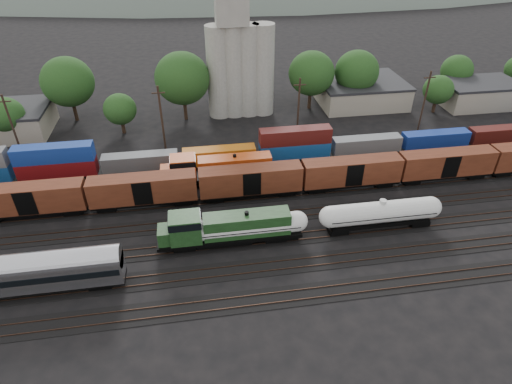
{
  "coord_description": "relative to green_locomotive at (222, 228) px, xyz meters",
  "views": [
    {
      "loc": [
        -6.59,
        -47.27,
        36.73
      ],
      "look_at": [
        1.19,
        2.0,
        3.0
      ],
      "focal_mm": 30.0,
      "sensor_mm": 36.0,
      "label": 1
    }
  ],
  "objects": [
    {
      "name": "passenger_coach",
      "position": [
        -23.47,
        -5.0,
        0.55
      ],
      "size": [
        23.74,
        2.93,
        5.39
      ],
      "color": "silver",
      "rests_on": "ground"
    },
    {
      "name": "tree_band",
      "position": [
        -4.28,
        41.79,
        4.61
      ],
      "size": [
        166.8,
        19.44,
        13.68
      ],
      "color": "black",
      "rests_on": "ground"
    },
    {
      "name": "tank_car_b",
      "position": [
        21.17,
        -0.0,
        -0.12
      ],
      "size": [
        16.91,
        3.03,
        4.43
      ],
      "color": "silver",
      "rests_on": "ground"
    },
    {
      "name": "distant_hills",
      "position": [
        28.22,
        265.0,
        -23.32
      ],
      "size": [
        860.0,
        286.0,
        130.0
      ],
      "color": "#59665B",
      "rests_on": "ground"
    },
    {
      "name": "green_locomotive",
      "position": [
        0.0,
        0.0,
        0.0
      ],
      "size": [
        18.33,
        3.23,
        4.85
      ],
      "color": "black",
      "rests_on": "ground"
    },
    {
      "name": "tank_car_a",
      "position": [
        3.24,
        0.0,
        -0.27
      ],
      "size": [
        15.84,
        2.84,
        4.15
      ],
      "color": "silver",
      "rests_on": "ground"
    },
    {
      "name": "container_wall",
      "position": [
        1.25,
        20.0,
        -0.21
      ],
      "size": [
        178.4,
        2.6,
        5.8
      ],
      "color": "black",
      "rests_on": "ground"
    },
    {
      "name": "ground",
      "position": [
        4.31,
        5.0,
        -2.75
      ],
      "size": [
        600.0,
        600.0,
        0.0
      ],
      "primitive_type": "plane",
      "color": "black"
    },
    {
      "name": "utility_poles",
      "position": [
        4.31,
        27.0,
        3.46
      ],
      "size": [
        122.2,
        0.36,
        12.0
      ],
      "color": "black",
      "rests_on": "ground"
    },
    {
      "name": "boxcar_string",
      "position": [
        -10.23,
        10.0,
        0.37
      ],
      "size": [
        138.2,
        2.9,
        4.2
      ],
      "color": "black",
      "rests_on": "ground"
    },
    {
      "name": "orange_locomotive",
      "position": [
        0.21,
        15.0,
        -0.07
      ],
      "size": [
        18.9,
        3.15,
        4.72
      ],
      "color": "black",
      "rests_on": "ground"
    },
    {
      "name": "industrial_sheds",
      "position": [
        10.93,
        40.25,
        -0.19
      ],
      "size": [
        119.38,
        17.26,
        5.1
      ],
      "color": "#9E937F",
      "rests_on": "ground"
    },
    {
      "name": "tracks",
      "position": [
        4.31,
        5.0,
        -2.71
      ],
      "size": [
        180.0,
        33.2,
        0.2
      ],
      "color": "black",
      "rests_on": "ground"
    },
    {
      "name": "grain_silo",
      "position": [
        7.59,
        41.0,
        8.5
      ],
      "size": [
        13.4,
        5.0,
        29.0
      ],
      "color": "#9F9C92",
      "rests_on": "ground"
    }
  ]
}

